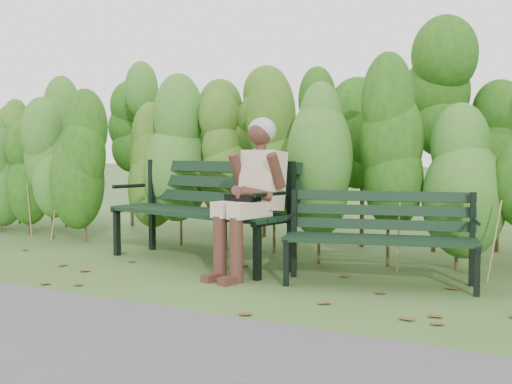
% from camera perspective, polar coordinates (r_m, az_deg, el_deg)
% --- Properties ---
extents(ground, '(80.00, 80.00, 0.00)m').
position_cam_1_polar(ground, '(5.07, -1.85, -8.72)').
color(ground, '#384E23').
extents(footpath, '(60.00, 2.50, 0.01)m').
position_cam_1_polar(footpath, '(3.40, -21.02, -15.24)').
color(footpath, '#474749').
rests_on(footpath, ground).
extents(hedge_band, '(11.04, 1.67, 2.42)m').
position_cam_1_polar(hedge_band, '(6.64, 6.06, 5.15)').
color(hedge_band, '#47381E').
rests_on(hedge_band, ground).
extents(leaf_litter, '(5.48, 2.17, 0.01)m').
position_cam_1_polar(leaf_litter, '(4.94, -0.10, -9.02)').
color(leaf_litter, brown).
rests_on(leaf_litter, ground).
extents(bench_left, '(2.13, 1.08, 1.02)m').
position_cam_1_polar(bench_left, '(6.02, -4.88, -0.98)').
color(bench_left, black).
rests_on(bench_left, ground).
extents(bench_right, '(1.63, 0.86, 0.78)m').
position_cam_1_polar(bench_right, '(5.09, 11.71, -3.53)').
color(bench_right, black).
rests_on(bench_right, ground).
extents(seated_woman, '(0.57, 0.84, 1.41)m').
position_cam_1_polar(seated_woman, '(5.32, -0.36, 0.64)').
color(seated_woman, beige).
rests_on(seated_woman, ground).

